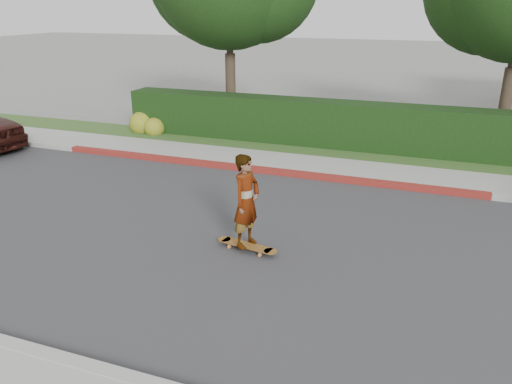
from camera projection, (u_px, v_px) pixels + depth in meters
The scene contains 10 objects.
ground at pixel (444, 275), 8.50m from camera, with size 120.00×120.00×0.00m, color slate.
road at pixel (444, 275), 8.50m from camera, with size 60.00×8.00×0.01m, color #2D2D30.
curb_far at pixel (446, 191), 12.07m from camera, with size 60.00×0.20×0.15m, color #9E9E99.
curb_red_section at pixel (253, 169), 13.68m from camera, with size 12.00×0.21×0.15m, color maroon.
sidewalk_far at pixel (447, 180), 12.87m from camera, with size 60.00×1.60×0.12m, color gray.
planting_strip at pixel (447, 163), 14.28m from camera, with size 60.00×1.60×0.10m, color #2D4C1E.
hedge at pixel (348, 126), 15.52m from camera, with size 15.00×1.00×1.50m, color black.
flowering_shrub at pixel (146, 125), 17.52m from camera, with size 1.40×1.00×0.90m.
skateboard at pixel (247, 246), 9.29m from camera, with size 1.27×0.45×0.12m.
skateboarder at pixel (246, 201), 8.98m from camera, with size 0.64×0.42×1.75m, color white.
Camera 1 is at (-0.45, -8.10, 4.33)m, focal length 35.00 mm.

